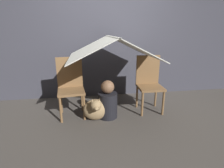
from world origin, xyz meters
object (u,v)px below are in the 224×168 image
object	(u,v)px
chair_left	(71,85)
person_front	(108,102)
chair_right	(149,82)
dog	(96,109)

from	to	relation	value
chair_left	person_front	size ratio (longest dim) A/B	1.54
chair_right	dog	distance (m)	1.02
chair_left	person_front	bearing A→B (deg)	-25.10
chair_left	dog	xyz separation A→B (m)	(0.37, -0.28, -0.31)
chair_left	chair_right	size ratio (longest dim) A/B	1.00
chair_right	dog	bearing A→B (deg)	-161.29
person_front	chair_left	bearing A→B (deg)	161.09
chair_left	chair_right	bearing A→B (deg)	-6.17
dog	chair_right	bearing A→B (deg)	16.58
chair_left	dog	bearing A→B (deg)	-43.01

